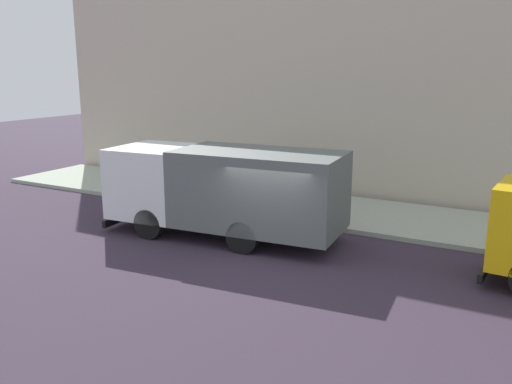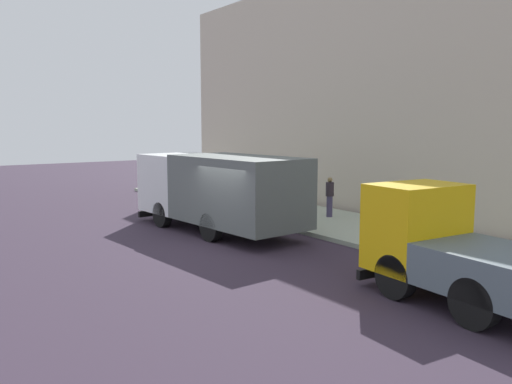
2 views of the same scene
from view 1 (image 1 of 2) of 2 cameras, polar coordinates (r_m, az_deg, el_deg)
The scene contains 6 objects.
ground at distance 15.04m, azimuth 1.59°, elevation -6.87°, with size 80.00×80.00×0.00m, color #362A3A.
sidewalk at distance 19.53m, azimuth 8.46°, elevation -2.01°, with size 4.28×30.00×0.15m, color #A7B19B.
building_facade at distance 21.35m, azimuth 11.47°, elevation 13.20°, with size 0.50×30.00×10.48m, color beige.
large_utility_truck at distance 16.31m, azimuth -3.47°, elevation 0.52°, with size 3.15×7.63×2.77m.
pedestrian_walking at distance 20.27m, azimuth 5.51°, elevation 1.33°, with size 0.46×0.46×1.60m.
traffic_cone_orange at distance 21.35m, azimuth -9.89°, elevation 0.28°, with size 0.41×0.41×0.58m, color orange.
Camera 1 is at (-12.59, -6.38, 5.18)m, focal length 37.17 mm.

